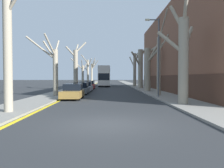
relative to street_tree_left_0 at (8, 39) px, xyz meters
The scene contains 22 objects.
ground_plane 7.38m from the street_tree_left_0, 26.72° to the right, with size 300.00×300.00×0.00m, color #2B2D30.
sidewalk_left 47.43m from the street_tree_left_0, 90.60° to the left, with size 3.14×120.00×0.12m, color gray.
sidewalk_right 48.78m from the street_tree_left_0, 76.41° to the left, with size 3.14×120.00×0.12m, color gray.
building_facade_right 25.58m from the street_tree_left_0, 45.24° to the left, with size 10.08×33.91×11.36m.
kerb_line_stripe 47.45m from the street_tree_left_0, 88.48° to the left, with size 0.24×120.00×0.01m, color yellow.
street_tree_left_0 is the anchor object (origin of this frame).
street_tree_left_1 10.49m from the street_tree_left_0, 90.95° to the left, with size 3.24×3.10×6.27m.
street_tree_left_2 23.13m from the street_tree_left_0, 89.77° to the left, with size 3.22×3.82×7.81m.
street_tree_left_3 33.78m from the street_tree_left_0, 90.31° to the left, with size 3.82×2.10×6.00m.
street_tree_left_4 44.99m from the street_tree_left_0, 90.31° to the left, with size 2.85×4.07×7.78m.
street_tree_left_5 56.81m from the street_tree_left_0, 90.01° to the left, with size 2.46×2.85×7.99m.
street_tree_right_0 11.44m from the street_tree_left_0, 18.37° to the left, with size 3.11×2.83×7.63m.
street_tree_right_1 15.57m from the street_tree_left_0, 45.72° to the left, with size 1.63×3.42×8.74m.
street_tree_right_2 21.66m from the street_tree_left_0, 59.41° to the left, with size 2.41×2.46×6.87m.
street_tree_right_3 28.89m from the street_tree_left_0, 67.63° to the left, with size 2.94×4.51×7.09m.
street_tree_right_4 35.78m from the street_tree_left_0, 72.30° to the left, with size 2.51×1.93×7.77m.
double_decker_bus 36.62m from the street_tree_left_0, 83.10° to the left, with size 2.46×10.74×4.35m.
parked_car_0 9.19m from the street_tree_left_0, 75.55° to the left, with size 1.73×4.00×1.41m.
parked_car_1 14.50m from the street_tree_left_0, 81.32° to the left, with size 1.78×4.10×1.39m.
parked_car_2 19.56m from the street_tree_left_0, 83.66° to the left, with size 1.80×4.12×1.40m.
parked_car_3 25.01m from the street_tree_left_0, 85.08° to the left, with size 1.72×4.34×1.41m.
lamp_post 13.72m from the street_tree_left_0, 41.83° to the left, with size 1.40×0.20×7.73m.
Camera 1 is at (0.11, -9.33, 2.03)m, focal length 35.00 mm.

